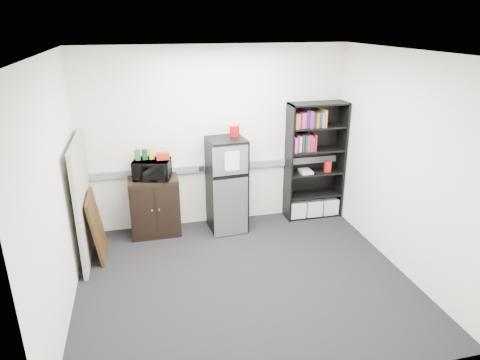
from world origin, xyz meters
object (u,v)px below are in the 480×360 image
(cabinet, at_px, (155,206))
(refrigerator, at_px, (227,185))
(cubicle_partition, at_px, (83,200))
(microwave, at_px, (152,169))
(bookshelf, at_px, (315,162))

(cabinet, distance_m, refrigerator, 1.10)
(cubicle_partition, xyz_separation_m, microwave, (0.92, 0.40, 0.21))
(microwave, bearing_deg, cabinet, 105.04)
(bookshelf, xyz_separation_m, cubicle_partition, (-3.43, -0.49, -0.10))
(bookshelf, height_order, cabinet, bookshelf)
(cabinet, bearing_deg, cubicle_partition, -155.37)
(microwave, xyz_separation_m, refrigerator, (1.07, -0.06, -0.31))
(cabinet, relative_size, refrigerator, 0.62)
(bookshelf, relative_size, cabinet, 2.10)
(cubicle_partition, bearing_deg, bookshelf, 8.06)
(refrigerator, bearing_deg, cabinet, 171.28)
(cubicle_partition, distance_m, microwave, 1.03)
(microwave, bearing_deg, cubicle_partition, -141.15)
(cubicle_partition, xyz_separation_m, cabinet, (0.92, 0.42, -0.37))
(cubicle_partition, distance_m, cabinet, 1.08)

